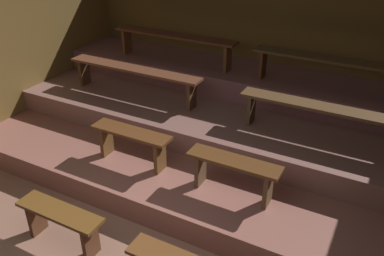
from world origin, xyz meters
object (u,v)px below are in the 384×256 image
bench_floor_left (61,220)px  bench_upper_right (330,64)px  bench_lower_right (234,169)px  bench_upper_left (174,39)px  bench_lower_left (132,140)px  bench_middle_left (134,73)px  bench_middle_right (329,114)px

bench_floor_left → bench_upper_right: (1.92, 3.23, 1.00)m
bench_floor_left → bench_upper_right: bearing=59.3°
bench_floor_left → bench_lower_right: size_ratio=0.94×
bench_upper_right → bench_upper_left: bearing=180.0°
bench_floor_left → bench_upper_left: size_ratio=0.47×
bench_lower_left → bench_lower_right: 1.37m
bench_upper_left → bench_lower_left: bearing=-75.0°
bench_middle_left → bench_middle_right: same height
bench_upper_right → bench_middle_left: bearing=-162.3°
bench_upper_right → bench_middle_right: bearing=-76.0°
bench_upper_left → bench_floor_left: bearing=-81.2°
bench_floor_left → bench_lower_right: bearing=42.1°
bench_floor_left → bench_upper_left: bearing=98.8°
bench_middle_left → bench_middle_right: 2.84m
bench_lower_right → bench_upper_left: (-1.90, 1.97, 0.67)m
bench_upper_left → bench_lower_right: bearing=-46.1°
bench_upper_right → bench_lower_right: bearing=-105.0°
bench_lower_left → bench_floor_left: bearing=-91.2°
bench_floor_left → bench_middle_left: 2.59m
bench_middle_right → bench_upper_left: 2.78m
bench_floor_left → bench_upper_right: bench_upper_right is taller
bench_lower_right → bench_middle_right: bearing=56.9°
bench_middle_left → bench_lower_left: bearing=-56.9°
bench_middle_right → bench_upper_right: bearing=104.0°
bench_upper_right → bench_lower_left: bearing=-133.9°
bench_lower_left → bench_upper_left: (-0.53, 1.97, 0.67)m
bench_floor_left → bench_middle_left: bench_middle_left is taller
bench_floor_left → bench_middle_left: size_ratio=0.45×
bench_lower_right → bench_middle_left: bench_middle_left is taller
bench_middle_right → bench_middle_left: bearing=180.0°
bench_floor_left → bench_lower_left: bearing=88.8°
bench_lower_left → bench_upper_right: 2.82m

